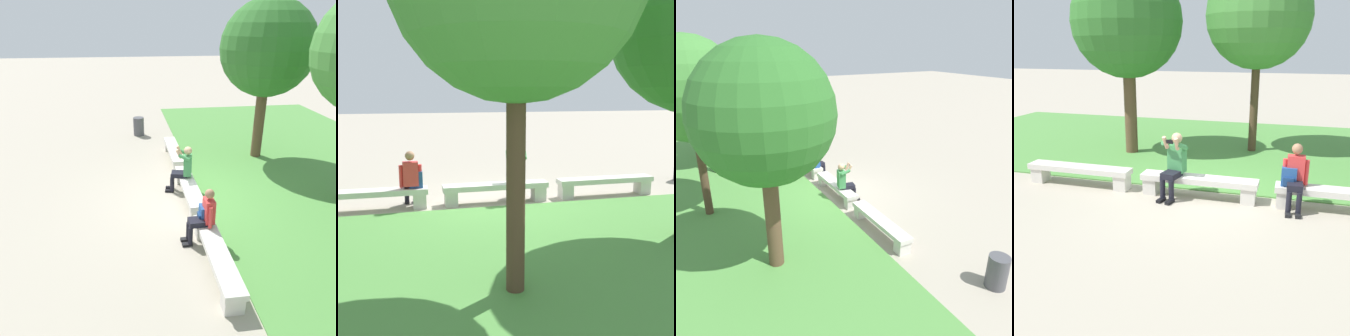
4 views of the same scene
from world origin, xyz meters
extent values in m
plane|color=#A89E8C|center=(0.00, 0.00, 0.00)|extent=(80.00, 80.00, 0.00)
cube|color=#518E42|center=(0.00, 4.38, 0.01)|extent=(19.83, 8.00, 0.03)
cube|color=beige|center=(-2.72, 0.00, 0.39)|extent=(2.40, 0.40, 0.12)
cube|color=beige|center=(-3.74, 0.00, 0.17)|extent=(0.28, 0.34, 0.33)
cube|color=beige|center=(-1.70, 0.00, 0.17)|extent=(0.28, 0.34, 0.33)
cube|color=beige|center=(0.00, 0.00, 0.39)|extent=(2.40, 0.40, 0.12)
cube|color=beige|center=(-1.02, 0.00, 0.17)|extent=(0.28, 0.34, 0.33)
cube|color=beige|center=(1.02, 0.00, 0.17)|extent=(0.28, 0.34, 0.33)
cube|color=beige|center=(2.72, 0.00, 0.39)|extent=(2.40, 0.40, 0.12)
cube|color=beige|center=(1.70, 0.00, 0.17)|extent=(0.28, 0.34, 0.33)
cube|color=black|center=(-0.67, -0.42, 0.03)|extent=(0.15, 0.26, 0.06)
cylinder|color=black|center=(-0.65, -0.35, 0.24)|extent=(0.11, 0.11, 0.42)
cube|color=black|center=(-0.47, -0.46, 0.03)|extent=(0.15, 0.26, 0.06)
cylinder|color=black|center=(-0.46, -0.39, 0.24)|extent=(0.11, 0.11, 0.42)
cube|color=black|center=(-0.52, -0.19, 0.51)|extent=(0.38, 0.47, 0.12)
cube|color=#3D894C|center=(-0.47, 0.04, 0.79)|extent=(0.38, 0.28, 0.56)
sphere|color=tan|center=(-0.47, 0.04, 1.21)|extent=(0.22, 0.22, 0.22)
cylinder|color=#3D894C|center=(-0.67, -0.02, 1.08)|extent=(0.15, 0.32, 0.21)
cylinder|color=tan|center=(-0.64, -0.17, 1.16)|extent=(0.13, 0.20, 0.27)
cylinder|color=#3D894C|center=(-0.30, -0.10, 1.08)|extent=(0.15, 0.32, 0.21)
cylinder|color=tan|center=(-0.40, -0.22, 1.16)|extent=(0.10, 0.19, 0.27)
cube|color=black|center=(-0.53, -0.25, 1.20)|extent=(0.15, 0.04, 0.08)
cube|color=black|center=(1.79, -0.42, 0.03)|extent=(0.11, 0.22, 0.06)
cylinder|color=black|center=(1.79, -0.36, 0.24)|extent=(0.10, 0.10, 0.42)
cube|color=black|center=(1.97, -0.42, 0.03)|extent=(0.11, 0.22, 0.06)
cylinder|color=black|center=(1.97, -0.36, 0.24)|extent=(0.10, 0.10, 0.42)
cube|color=black|center=(1.88, -0.18, 0.51)|extent=(0.29, 0.41, 0.12)
cube|color=#D83838|center=(1.87, 0.04, 0.77)|extent=(0.33, 0.21, 0.52)
sphere|color=#9E7051|center=(1.87, 0.04, 1.16)|extent=(0.20, 0.20, 0.20)
cylinder|color=#D83838|center=(1.67, 0.01, 0.72)|extent=(0.08, 0.08, 0.48)
cylinder|color=#D83838|center=(2.07, 0.03, 0.72)|extent=(0.08, 0.08, 0.48)
cube|color=#234C8C|center=(1.76, -0.02, 0.63)|extent=(0.28, 0.20, 0.36)
cube|color=navy|center=(1.76, -0.13, 0.56)|extent=(0.20, 0.06, 0.16)
torus|color=black|center=(1.76, -0.02, 0.83)|extent=(0.10, 0.02, 0.10)
cylinder|color=#4C3826|center=(0.61, 4.04, 1.46)|extent=(0.23, 0.23, 2.91)
camera|label=1|loc=(7.55, -1.58, 4.35)|focal=35.00mm
camera|label=2|loc=(1.80, 8.48, 2.48)|focal=42.00mm
camera|label=3|loc=(-9.21, 4.51, 4.93)|focal=35.00mm
camera|label=4|loc=(1.79, -7.32, 2.98)|focal=42.00mm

